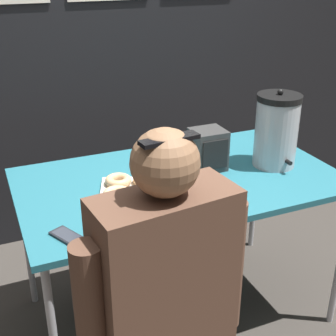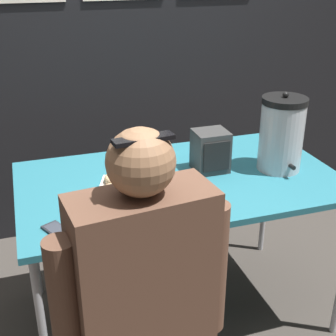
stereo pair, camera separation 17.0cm
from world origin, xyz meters
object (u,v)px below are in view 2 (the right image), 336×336
at_px(cell_phone, 59,232).
at_px(person_seated, 145,325).
at_px(space_heater, 210,151).
at_px(coffee_urn, 281,134).
at_px(donut_box, 140,188).

height_order(cell_phone, person_seated, person_seated).
bearing_deg(cell_phone, space_heater, -1.49).
distance_m(coffee_urn, cell_phone, 1.10).
height_order(donut_box, person_seated, person_seated).
distance_m(donut_box, space_heater, 0.40).
distance_m(cell_phone, space_heater, 0.82).
relative_size(coffee_urn, space_heater, 1.93).
bearing_deg(space_heater, coffee_urn, -15.09).
xyz_separation_m(coffee_urn, person_seated, (-0.84, -0.64, -0.34)).
bearing_deg(space_heater, donut_box, -160.93).
bearing_deg(person_seated, donut_box, -110.31).
distance_m(cell_phone, person_seated, 0.47).
bearing_deg(donut_box, person_seated, -84.09).
bearing_deg(person_seated, space_heater, -132.27).
height_order(donut_box, space_heater, space_heater).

